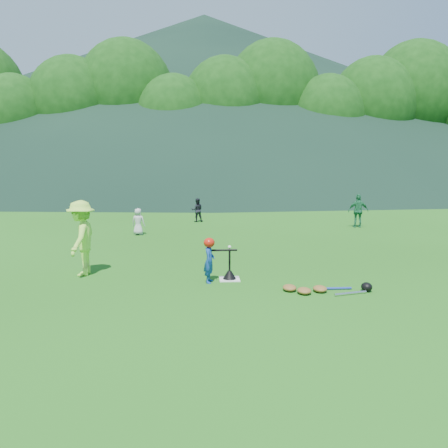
# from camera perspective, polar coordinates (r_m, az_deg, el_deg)

# --- Properties ---
(ground) EXTENTS (120.00, 120.00, 0.00)m
(ground) POSITION_cam_1_polar(r_m,az_deg,el_deg) (9.81, 0.73, -7.26)
(ground) COLOR #1D5713
(ground) RESTS_ON ground
(home_plate) EXTENTS (0.45, 0.45, 0.02)m
(home_plate) POSITION_cam_1_polar(r_m,az_deg,el_deg) (9.81, 0.73, -7.20)
(home_plate) COLOR silver
(home_plate) RESTS_ON ground
(baseball) EXTENTS (0.08, 0.08, 0.08)m
(baseball) POSITION_cam_1_polar(r_m,az_deg,el_deg) (9.64, 0.73, -3.03)
(baseball) COLOR white
(baseball) RESTS_ON batting_tee
(batter_child) EXTENTS (0.29, 0.39, 0.96)m
(batter_child) POSITION_cam_1_polar(r_m,az_deg,el_deg) (9.48, -1.94, -4.83)
(batter_child) COLOR navy
(batter_child) RESTS_ON ground
(adult_coach) EXTENTS (0.68, 1.14, 1.73)m
(adult_coach) POSITION_cam_1_polar(r_m,az_deg,el_deg) (10.56, -18.11, -1.75)
(adult_coach) COLOR #AEF448
(adult_coach) RESTS_ON ground
(fielder_a) EXTENTS (0.53, 0.41, 0.96)m
(fielder_a) POSITION_cam_1_polar(r_m,az_deg,el_deg) (15.97, -11.14, 0.30)
(fielder_a) COLOR #BABABA
(fielder_a) RESTS_ON ground
(fielder_b) EXTENTS (0.54, 0.44, 1.04)m
(fielder_b) POSITION_cam_1_polar(r_m,az_deg,el_deg) (19.19, -3.52, 1.83)
(fielder_b) COLOR black
(fielder_b) RESTS_ON ground
(fielder_c) EXTENTS (0.82, 0.43, 1.34)m
(fielder_c) POSITION_cam_1_polar(r_m,az_deg,el_deg) (18.29, 17.14, 1.65)
(fielder_c) COLOR #216F44
(fielder_c) RESTS_ON ground
(batting_tee) EXTENTS (0.30, 0.30, 0.68)m
(batting_tee) POSITION_cam_1_polar(r_m,az_deg,el_deg) (9.78, 0.73, -6.53)
(batting_tee) COLOR black
(batting_tee) RESTS_ON home_plate
(batter_gear) EXTENTS (0.73, 0.26, 0.32)m
(batter_gear) POSITION_cam_1_polar(r_m,az_deg,el_deg) (9.40, -1.81, -2.53)
(batter_gear) COLOR red
(batter_gear) RESTS_ON ground
(equipment_pile) EXTENTS (1.80, 0.61, 0.19)m
(equipment_pile) POSITION_cam_1_polar(r_m,az_deg,el_deg) (9.09, 12.46, -8.27)
(equipment_pile) COLOR olive
(equipment_pile) RESTS_ON ground
(outfield_fence) EXTENTS (70.07, 0.08, 1.33)m
(outfield_fence) POSITION_cam_1_polar(r_m,az_deg,el_deg) (37.50, -1.93, 5.13)
(outfield_fence) COLOR gray
(outfield_fence) RESTS_ON ground
(tree_line) EXTENTS (70.04, 11.40, 14.82)m
(tree_line) POSITION_cam_1_polar(r_m,az_deg,el_deg) (43.65, -1.83, 15.42)
(tree_line) COLOR #382314
(tree_line) RESTS_ON ground
(distant_hills) EXTENTS (155.00, 140.00, 32.00)m
(distant_hills) POSITION_cam_1_polar(r_m,az_deg,el_deg) (92.37, -7.45, 15.68)
(distant_hills) COLOR black
(distant_hills) RESTS_ON ground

